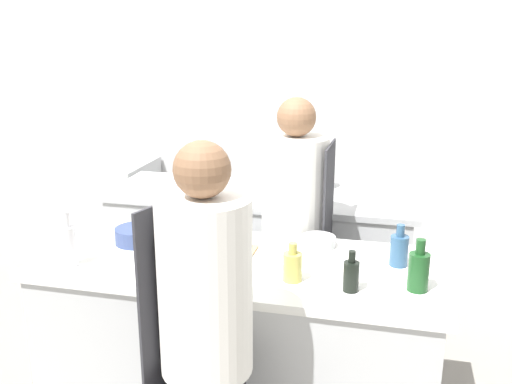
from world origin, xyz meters
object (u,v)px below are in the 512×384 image
(chef_at_stove, at_px, (295,236))
(cup, at_px, (177,262))
(bottle_vinegar, at_px, (351,275))
(chef_at_prep_near, at_px, (206,352))
(oven_range, at_px, (98,213))
(bottle_sauce, at_px, (292,266))
(bowl_prep_small, at_px, (137,235))
(bottle_cooking_oil, at_px, (399,249))
(bottle_wine, at_px, (419,270))
(stockpot, at_px, (310,171))
(bottle_olive_oil, at_px, (69,245))
(bowl_mixing_large, at_px, (318,241))

(chef_at_stove, xyz_separation_m, cup, (-0.41, -0.85, 0.15))
(bottle_vinegar, height_order, cup, bottle_vinegar)
(chef_at_prep_near, relative_size, bottle_vinegar, 8.89)
(oven_range, distance_m, bottle_sauce, 2.86)
(chef_at_prep_near, distance_m, bowl_prep_small, 1.02)
(oven_range, xyz_separation_m, chef_at_stove, (1.92, -1.09, 0.35))
(bottle_vinegar, distance_m, bottle_cooking_oil, 0.39)
(bottle_vinegar, height_order, bottle_sauce, bottle_vinegar)
(bottle_sauce, height_order, cup, bottle_sauce)
(chef_at_prep_near, distance_m, bottle_vinegar, 0.71)
(bottle_cooking_oil, bearing_deg, bottle_wine, -72.27)
(cup, bearing_deg, bottle_cooking_oil, 17.01)
(bottle_vinegar, xyz_separation_m, stockpot, (-0.42, 1.58, 0.05))
(bottle_cooking_oil, relative_size, stockpot, 0.78)
(chef_at_prep_near, bearing_deg, oven_range, 53.65)
(oven_range, bearing_deg, bottle_olive_oil, -63.70)
(oven_range, xyz_separation_m, bowl_mixing_large, (2.11, -1.47, 0.48))
(chef_at_stove, height_order, cup, chef_at_stove)
(bowl_prep_small, height_order, cup, cup)
(bottle_cooking_oil, bearing_deg, bowl_mixing_large, 158.89)
(bottle_wine, bearing_deg, bottle_olive_oil, -175.53)
(bottle_vinegar, bearing_deg, cup, 178.32)
(bottle_olive_oil, bearing_deg, bottle_vinegar, 2.14)
(chef_at_prep_near, relative_size, bottle_sauce, 9.12)
(bottle_vinegar, height_order, bottle_wine, bottle_wine)
(chef_at_stove, relative_size, bottle_vinegar, 8.88)
(bottle_cooking_oil, xyz_separation_m, bowl_mixing_large, (-0.41, 0.16, -0.06))
(bowl_mixing_large, relative_size, bowl_prep_small, 0.79)
(chef_at_stove, relative_size, bowl_mixing_large, 9.01)
(bowl_prep_small, distance_m, stockpot, 1.46)
(stockpot, bearing_deg, bowl_mixing_large, -79.12)
(stockpot, bearing_deg, cup, -104.11)
(bottle_sauce, bearing_deg, bottle_olive_oil, -175.08)
(oven_range, relative_size, bottle_olive_oil, 3.42)
(bottle_olive_oil, xyz_separation_m, bowl_mixing_large, (1.12, 0.54, -0.08))
(bottle_olive_oil, distance_m, bottle_cooking_oil, 1.57)
(oven_range, relative_size, bowl_mixing_large, 5.13)
(bottle_wine, xyz_separation_m, bowl_mixing_large, (-0.49, 0.41, -0.07))
(bottle_wine, distance_m, bowl_prep_small, 1.45)
(bottle_olive_oil, height_order, cup, bottle_olive_oil)
(bowl_prep_small, bearing_deg, chef_at_stove, 37.06)
(bowl_mixing_large, relative_size, cup, 2.12)
(oven_range, distance_m, bottle_olive_oil, 2.31)
(oven_range, bearing_deg, bottle_cooking_oil, -32.92)
(bowl_prep_small, bearing_deg, bottle_vinegar, -15.06)
(chef_at_stove, height_order, bottle_wine, chef_at_stove)
(chef_at_prep_near, xyz_separation_m, bottle_olive_oil, (-0.82, 0.42, 0.20))
(chef_at_stove, relative_size, bottle_sauce, 9.10)
(bottle_vinegar, bearing_deg, bottle_cooking_oil, 59.02)
(bottle_sauce, bearing_deg, bowl_mixing_large, 82.91)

